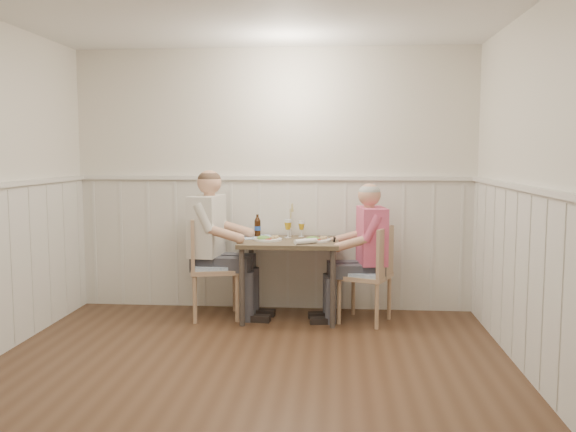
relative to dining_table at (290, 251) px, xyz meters
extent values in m
plane|color=#472D1C|center=(-0.19, -1.84, -0.65)|extent=(4.50, 4.50, 0.00)
cube|color=silver|center=(-0.19, 0.41, 0.65)|extent=(4.00, 0.04, 2.60)
cube|color=silver|center=(-0.19, -4.09, 0.65)|extent=(4.00, 0.04, 2.60)
cube|color=silver|center=(1.81, -1.84, 0.65)|extent=(0.04, 4.50, 2.60)
cube|color=beige|center=(-0.19, 0.39, 0.00)|extent=(3.98, 0.03, 1.30)
cube|color=beige|center=(1.79, -1.84, 0.00)|extent=(0.03, 4.48, 1.30)
cube|color=silver|center=(-0.19, 0.38, 0.67)|extent=(3.98, 0.06, 0.04)
cube|color=silver|center=(1.78, -1.84, 0.67)|extent=(0.06, 4.48, 0.04)
cube|color=brown|center=(0.00, 0.00, 0.08)|extent=(0.92, 0.70, 0.04)
cylinder|color=#3F3833|center=(-0.41, -0.30, -0.29)|extent=(0.05, 0.05, 0.71)
cylinder|color=#3F3833|center=(-0.41, 0.30, -0.29)|extent=(0.05, 0.05, 0.71)
cylinder|color=#3F3833|center=(0.41, -0.30, -0.29)|extent=(0.05, 0.05, 0.71)
cylinder|color=#3F3833|center=(0.41, 0.30, -0.29)|extent=(0.05, 0.05, 0.71)
cube|color=tan|center=(0.70, -0.07, -0.22)|extent=(0.55, 0.55, 0.04)
cube|color=#4F78AA|center=(0.70, -0.07, -0.18)|extent=(0.50, 0.50, 0.03)
cube|color=tan|center=(0.88, -0.14, 0.02)|extent=(0.19, 0.40, 0.44)
cylinder|color=tan|center=(0.80, -0.31, -0.44)|extent=(0.04, 0.04, 0.41)
cylinder|color=tan|center=(0.47, -0.17, -0.44)|extent=(0.04, 0.04, 0.41)
cylinder|color=tan|center=(0.94, 0.03, -0.44)|extent=(0.04, 0.04, 0.41)
cylinder|color=tan|center=(0.61, 0.17, -0.44)|extent=(0.04, 0.04, 0.41)
cube|color=tan|center=(-0.71, -0.03, -0.18)|extent=(0.55, 0.55, 0.04)
cube|color=#4F78AA|center=(-0.71, -0.03, -0.15)|extent=(0.49, 0.49, 0.03)
cube|color=tan|center=(-0.91, -0.07, 0.08)|extent=(0.13, 0.45, 0.48)
cylinder|color=tan|center=(-0.94, 0.12, -0.43)|extent=(0.04, 0.04, 0.44)
cylinder|color=tan|center=(-0.57, 0.21, -0.43)|extent=(0.04, 0.04, 0.44)
cylinder|color=tan|center=(-0.86, -0.26, -0.43)|extent=(0.04, 0.04, 0.44)
cylinder|color=tan|center=(-0.48, -0.17, -0.43)|extent=(0.04, 0.04, 0.44)
cube|color=#3F3F47|center=(0.75, -0.02, -0.43)|extent=(0.47, 0.43, 0.43)
cube|color=#3F3F47|center=(0.56, -0.05, -0.16)|extent=(0.44, 0.39, 0.12)
cube|color=pink|center=(0.75, -0.02, 0.16)|extent=(0.28, 0.45, 0.52)
sphere|color=tan|center=(0.75, -0.02, 0.53)|extent=(0.21, 0.21, 0.21)
sphere|color=#A5A5A0|center=(0.75, -0.02, 0.56)|extent=(0.20, 0.20, 0.20)
cube|color=black|center=(0.41, -0.07, 0.16)|extent=(0.02, 0.07, 0.12)
cube|color=#3F3F47|center=(-0.77, 0.00, -0.41)|extent=(0.50, 0.46, 0.47)
cube|color=#3F3F47|center=(-0.56, -0.02, -0.12)|extent=(0.47, 0.42, 0.14)
cube|color=white|center=(-0.77, 0.00, 0.23)|extent=(0.30, 0.48, 0.57)
sphere|color=tan|center=(-0.77, 0.00, 0.64)|extent=(0.23, 0.23, 0.23)
sphere|color=#4C3828|center=(-0.77, 0.00, 0.67)|extent=(0.22, 0.22, 0.22)
cylinder|color=white|center=(0.26, -0.04, 0.11)|extent=(0.26, 0.26, 0.02)
ellipsoid|color=#3F722D|center=(0.22, -0.06, 0.14)|extent=(0.13, 0.11, 0.05)
sphere|color=tan|center=(0.31, -0.03, 0.14)|extent=(0.03, 0.03, 0.03)
cube|color=brown|center=(0.28, 0.02, 0.12)|extent=(0.08, 0.05, 0.01)
cylinder|color=white|center=(0.33, 0.02, 0.13)|extent=(0.05, 0.05, 0.03)
cylinder|color=white|center=(-0.20, -0.03, 0.11)|extent=(0.27, 0.27, 0.02)
ellipsoid|color=#3F722D|center=(-0.24, -0.05, 0.14)|extent=(0.13, 0.11, 0.05)
sphere|color=tan|center=(-0.14, -0.02, 0.14)|extent=(0.04, 0.04, 0.04)
cylinder|color=silver|center=(0.10, 0.25, 0.10)|extent=(0.06, 0.06, 0.01)
cylinder|color=silver|center=(0.10, 0.25, 0.14)|extent=(0.01, 0.01, 0.07)
cone|color=gold|center=(0.10, 0.25, 0.20)|extent=(0.06, 0.06, 0.06)
cylinder|color=silver|center=(0.10, 0.25, 0.24)|extent=(0.06, 0.06, 0.03)
cylinder|color=silver|center=(-0.03, 0.16, 0.10)|extent=(0.06, 0.06, 0.01)
cylinder|color=silver|center=(-0.03, 0.16, 0.15)|extent=(0.01, 0.01, 0.08)
cone|color=gold|center=(-0.03, 0.16, 0.22)|extent=(0.07, 0.07, 0.07)
cylinder|color=silver|center=(-0.03, 0.16, 0.27)|extent=(0.07, 0.07, 0.03)
cylinder|color=black|center=(-0.33, 0.20, 0.18)|extent=(0.06, 0.06, 0.16)
cone|color=black|center=(-0.33, 0.20, 0.28)|extent=(0.06, 0.06, 0.04)
cylinder|color=black|center=(-0.33, 0.20, 0.31)|extent=(0.02, 0.02, 0.03)
cylinder|color=#2047A0|center=(-0.33, 0.20, 0.19)|extent=(0.06, 0.06, 0.04)
cylinder|color=white|center=(0.16, -0.23, 0.13)|extent=(0.21, 0.17, 0.05)
cylinder|color=silver|center=(-0.02, 0.31, 0.14)|extent=(0.04, 0.04, 0.07)
cylinder|color=tan|center=(-0.02, 0.31, 0.26)|extent=(0.02, 0.02, 0.23)
cone|color=tan|center=(-0.02, 0.31, 0.40)|extent=(0.03, 0.03, 0.08)
cube|color=#4F78AA|center=(-0.34, 0.16, 0.10)|extent=(0.41, 0.38, 0.01)
camera|label=1|loc=(0.44, -5.66, 0.93)|focal=38.00mm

